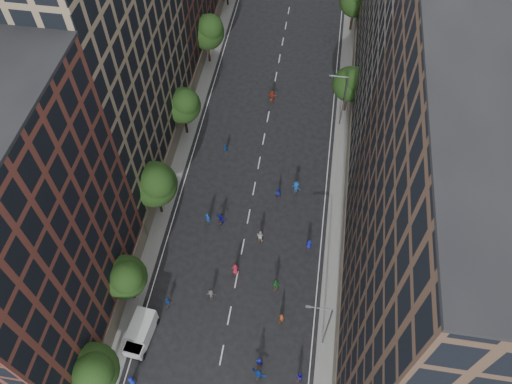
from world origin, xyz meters
TOP-DOWN VIEW (x-y plane):
  - ground at (0.00, 40.00)m, footprint 240.00×240.00m
  - sidewalk_left at (-12.00, 47.50)m, footprint 4.00×105.00m
  - sidewalk_right at (12.00, 47.50)m, footprint 4.00×105.00m
  - bldg_left_a at (-19.00, 11.00)m, footprint 14.00×22.00m
  - bldg_left_b at (-19.00, 35.00)m, footprint 14.00×26.00m
  - bldg_right_a at (19.00, 15.00)m, footprint 14.00×30.00m
  - bldg_right_b at (19.00, 44.00)m, footprint 14.00×28.00m
  - tree_left_0 at (-11.01, 3.85)m, footprint 5.20×5.20m
  - tree_left_1 at (-11.02, 13.86)m, footprint 4.80×4.80m
  - tree_left_2 at (-10.99, 25.83)m, footprint 5.60×5.60m
  - tree_left_3 at (-11.02, 39.85)m, footprint 5.00×5.00m
  - tree_left_4 at (-11.00, 55.84)m, footprint 5.40×5.40m
  - tree_right_a at (11.38, 47.85)m, footprint 5.00×5.00m
  - tree_right_b at (11.39, 67.85)m, footprint 5.20×5.20m
  - streetlamp_near at (10.37, 12.00)m, footprint 2.64×0.22m
  - streetlamp_far at (10.37, 45.00)m, footprint 2.64×0.22m
  - cargo_van at (-8.93, 9.64)m, footprint 2.76×5.09m
  - skater_0 at (-8.50, 4.66)m, footprint 1.03×0.84m
  - skater_1 at (4.14, 8.62)m, footprint 0.65×0.42m
  - skater_2 at (8.50, 7.85)m, footprint 0.91×0.83m
  - skater_4 at (-7.06, 13.71)m, footprint 0.99×0.73m
  - skater_5 at (4.26, 7.35)m, footprint 1.78×1.02m
  - skater_6 at (-0.26, 18.89)m, footprint 0.93×0.66m
  - skater_7 at (5.85, 13.80)m, footprint 0.69×0.58m
  - skater_8 at (1.97, 23.82)m, footprint 1.06×0.94m
  - skater_9 at (-2.44, 15.39)m, footprint 1.09×0.70m
  - skater_10 at (4.71, 17.63)m, footprint 1.15×0.66m
  - skater_11 at (-3.30, 25.57)m, footprint 1.62×1.09m
  - skater_12 at (8.01, 23.65)m, footprint 0.79×0.52m
  - skater_13 at (-4.93, 25.31)m, footprint 0.82×0.69m
  - skater_14 at (3.29, 30.74)m, footprint 0.94×0.83m
  - skater_15 at (5.56, 31.84)m, footprint 1.43×1.14m
  - skater_16 at (-4.91, 37.03)m, footprint 0.96×0.49m
  - skater_17 at (0.10, 48.44)m, footprint 1.79×0.83m

SIDE VIEW (x-z plane):
  - ground at x=0.00m, z-range 0.00..0.00m
  - sidewalk_left at x=-12.00m, z-range 0.00..0.15m
  - sidewalk_right at x=12.00m, z-range 0.00..0.15m
  - skater_2 at x=8.50m, z-range 0.00..1.52m
  - skater_4 at x=-7.06m, z-range 0.00..1.55m
  - skater_16 at x=-4.91m, z-range 0.00..1.58m
  - skater_12 at x=8.01m, z-range 0.00..1.60m
  - skater_9 at x=-2.44m, z-range 0.00..1.61m
  - skater_7 at x=5.85m, z-range 0.00..1.62m
  - skater_14 at x=3.29m, z-range 0.00..1.64m
  - skater_11 at x=-3.30m, z-range 0.00..1.68m
  - skater_1 at x=4.14m, z-range 0.00..1.77m
  - skater_6 at x=-0.26m, z-range 0.00..1.78m
  - skater_8 at x=1.97m, z-range 0.00..1.81m
  - skater_0 at x=-8.50m, z-range 0.00..1.82m
  - skater_5 at x=4.26m, z-range 0.00..1.83m
  - skater_10 at x=4.71m, z-range 0.00..1.84m
  - skater_17 at x=0.10m, z-range 0.00..1.86m
  - skater_13 at x=-4.93m, z-range 0.00..1.93m
  - skater_15 at x=5.56m, z-range 0.00..1.94m
  - cargo_van at x=-8.93m, z-range 0.07..2.68m
  - streetlamp_near at x=10.37m, z-range 0.64..9.70m
  - streetlamp_far at x=10.37m, z-range 0.64..9.70m
  - tree_left_1 at x=-11.02m, z-range 1.45..9.66m
  - tree_right_a at x=11.38m, z-range 1.43..9.83m
  - tree_left_3 at x=-11.02m, z-range 1.53..10.11m
  - tree_left_0 at x=-11.01m, z-range 1.54..10.37m
  - tree_right_b at x=11.39m, z-range 1.54..10.37m
  - tree_left_4 at x=-11.00m, z-range 1.56..10.63m
  - tree_left_2 at x=-10.99m, z-range 1.63..11.08m
  - bldg_left_a at x=-19.00m, z-range 0.00..30.00m
  - bldg_right_b at x=19.00m, z-range 0.00..33.00m
  - bldg_left_b at x=-19.00m, z-range 0.00..34.00m
  - bldg_right_a at x=19.00m, z-range 0.00..36.00m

